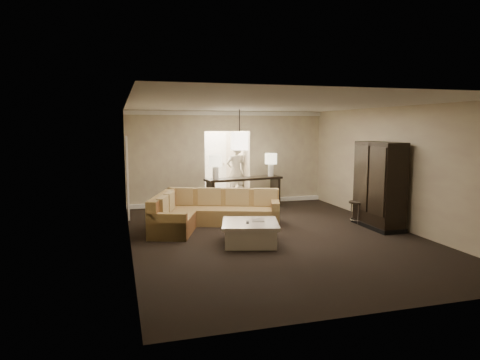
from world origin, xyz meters
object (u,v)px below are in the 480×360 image
object	(u,v)px
console_table	(244,190)
person	(236,169)
armoire	(379,187)
sectional_sofa	(206,212)
drink_table	(358,208)
coffee_table	(250,232)

from	to	relation	value
console_table	person	xyz separation A→B (m)	(0.17, 1.48, 0.47)
armoire	person	size ratio (longest dim) A/B	1.00
sectional_sofa	armoire	distance (m)	4.06
sectional_sofa	armoire	world-z (taller)	armoire
sectional_sofa	console_table	xyz separation A→B (m)	(1.51, 1.94, 0.19)
console_table	drink_table	size ratio (longest dim) A/B	4.31
sectional_sofa	drink_table	size ratio (longest dim) A/B	6.14
person	console_table	bearing A→B (deg)	76.18
sectional_sofa	person	bearing A→B (deg)	83.10
person	coffee_table	bearing A→B (deg)	70.35
armoire	person	xyz separation A→B (m)	(-2.14, 4.65, 0.04)
coffee_table	console_table	world-z (taller)	console_table
armoire	drink_table	world-z (taller)	armoire
person	armoire	bearing A→B (deg)	107.49
armoire	console_table	bearing A→B (deg)	126.12
coffee_table	armoire	world-z (taller)	armoire
drink_table	person	size ratio (longest dim) A/B	0.27
sectional_sofa	drink_table	world-z (taller)	sectional_sofa
sectional_sofa	person	xyz separation A→B (m)	(1.68, 3.42, 0.66)
drink_table	console_table	bearing A→B (deg)	127.91
armoire	person	world-z (taller)	armoire
sectional_sofa	person	world-z (taller)	person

